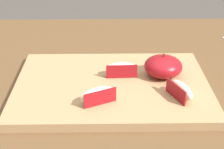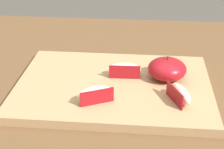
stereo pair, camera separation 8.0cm
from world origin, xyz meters
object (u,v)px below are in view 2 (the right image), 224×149
(cutting_board, at_px, (112,86))
(apple_wedge_left, at_px, (123,70))
(apple_half_skin_up, at_px, (165,69))
(apple_wedge_middle, at_px, (93,94))
(apple_wedge_back, at_px, (178,94))

(cutting_board, relative_size, apple_wedge_left, 5.71)
(apple_half_skin_up, xyz_separation_m, apple_wedge_left, (-0.09, 0.00, -0.01))
(apple_half_skin_up, xyz_separation_m, apple_wedge_middle, (-0.14, -0.11, -0.01))
(cutting_board, height_order, apple_wedge_left, apple_wedge_left)
(apple_wedge_left, bearing_deg, cutting_board, -122.16)
(apple_wedge_back, bearing_deg, cutting_board, 155.02)
(apple_wedge_middle, distance_m, apple_wedge_left, 0.13)
(apple_wedge_back, bearing_deg, apple_wedge_middle, -174.36)
(apple_half_skin_up, relative_size, apple_wedge_left, 1.16)
(apple_half_skin_up, height_order, apple_wedge_left, apple_half_skin_up)
(cutting_board, bearing_deg, apple_wedge_middle, -110.14)
(apple_wedge_middle, xyz_separation_m, apple_wedge_left, (0.05, 0.12, 0.00))
(apple_wedge_middle, distance_m, apple_wedge_back, 0.17)
(apple_wedge_back, bearing_deg, apple_wedge_left, 139.68)
(apple_half_skin_up, bearing_deg, apple_wedge_left, 178.22)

